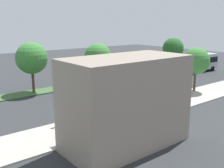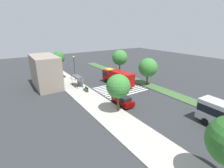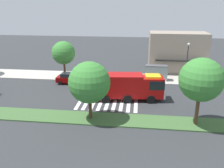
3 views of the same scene
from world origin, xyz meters
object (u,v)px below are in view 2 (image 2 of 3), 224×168
fire_truck (117,77)px  parked_car_mid (123,100)px  bus_stop_shelter (78,79)px  sidewalk_tree_east (58,58)px  sidewalk_tree_west (118,86)px  bench_near_shelter (86,89)px  street_lamp (74,66)px  median_tree_center (120,58)px  median_tree_west (148,68)px  fire_hydrant (119,107)px

fire_truck → parked_car_mid: size_ratio=2.10×
bus_stop_shelter → sidewalk_tree_east: sidewalk_tree_east is taller
fire_truck → sidewalk_tree_west: 13.81m
bench_near_shelter → sidewalk_tree_east: size_ratio=0.26×
street_lamp → median_tree_center: (-1.17, -13.26, 1.09)m
street_lamp → median_tree_center: median_tree_center is taller
bus_stop_shelter → median_tree_center: median_tree_center is taller
sidewalk_tree_east → median_tree_center: size_ratio=0.88×
median_tree_center → parked_car_mid: bearing=145.6°
sidewalk_tree_west → median_tree_west: bearing=-62.2°
fire_truck → bus_stop_shelter: size_ratio=2.68×
fire_truck → fire_hydrant: (-10.66, 7.17, -1.47)m
bench_near_shelter → median_tree_center: 16.48m
parked_car_mid → median_tree_west: (5.56, -11.46, 3.35)m
bench_near_shelter → median_tree_west: size_ratio=0.25×
median_tree_west → fire_hydrant: size_ratio=9.02×
parked_car_mid → median_tree_center: 20.69m
parked_car_mid → fire_hydrant: 2.05m
bench_near_shelter → median_tree_center: bearing=-62.9°
street_lamp → sidewalk_tree_west: (-19.55, 0.40, 0.57)m
parked_car_mid → fire_hydrant: bearing=122.6°
fire_truck → median_tree_center: median_tree_center is taller
fire_truck → sidewalk_tree_west: sidewalk_tree_west is taller
bus_stop_shelter → bench_near_shelter: size_ratio=2.19×
parked_car_mid → median_tree_center: median_tree_center is taller
sidewalk_tree_west → bus_stop_shelter: bearing=1.8°
sidewalk_tree_west → fire_hydrant: 4.02m
sidewalk_tree_west → sidewalk_tree_east: size_ratio=1.01×
street_lamp → fire_hydrant: 19.29m
fire_truck → fire_hydrant: fire_truck is taller
parked_car_mid → median_tree_center: (16.74, -11.46, 4.07)m
parked_car_mid → fire_hydrant: (-1.08, 1.70, -0.39)m
bench_near_shelter → bus_stop_shelter: bearing=0.0°
sidewalk_tree_east → parked_car_mid: bearing=-175.9°
street_lamp → median_tree_west: street_lamp is taller
fire_hydrant → parked_car_mid: bearing=-57.5°
parked_car_mid → median_tree_center: bearing=-34.3°
bench_near_shelter → street_lamp: bearing=-6.0°
median_tree_west → fire_hydrant: median_tree_west is taller
sidewalk_tree_east → median_tree_west: 28.29m
median_tree_west → fire_hydrant: 15.21m
bench_near_shelter → median_tree_west: bearing=-105.6°
bus_stop_shelter → fire_hydrant: size_ratio=5.00×
fire_truck → median_tree_west: median_tree_west is taller
bus_stop_shelter → sidewalk_tree_east: 17.02m
median_tree_west → median_tree_center: (11.18, 0.00, 0.72)m
median_tree_west → sidewalk_tree_west: bearing=117.8°
sidewalk_tree_west → sidewalk_tree_east: 31.97m
bus_stop_shelter → sidewalk_tree_west: (-15.13, -0.48, 2.55)m
bench_near_shelter → fire_hydrant: size_ratio=2.29×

